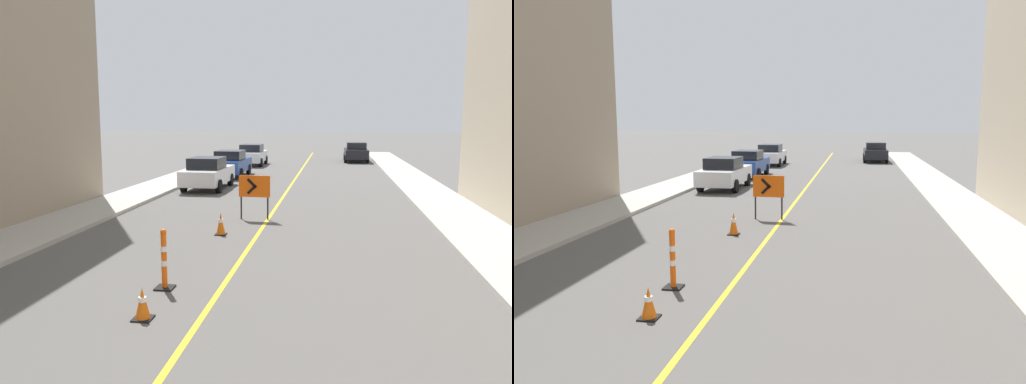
# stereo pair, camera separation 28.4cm
# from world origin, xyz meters

# --- Properties ---
(lane_stripe) EXTENTS (0.12, 60.12, 0.01)m
(lane_stripe) POSITION_xyz_m (0.00, 30.06, 0.00)
(lane_stripe) COLOR gold
(lane_stripe) RESTS_ON ground_plane
(sidewalk_left) EXTENTS (2.34, 60.12, 0.13)m
(sidewalk_left) POSITION_xyz_m (-6.58, 30.06, 0.07)
(sidewalk_left) COLOR #ADA89E
(sidewalk_left) RESTS_ON ground_plane
(sidewalk_right) EXTENTS (2.34, 60.12, 0.13)m
(sidewalk_right) POSITION_xyz_m (6.58, 30.06, 0.07)
(sidewalk_right) COLOR #ADA89E
(sidewalk_right) RESTS_ON ground_plane
(traffic_cone_third) EXTENTS (0.34, 0.34, 0.57)m
(traffic_cone_third) POSITION_xyz_m (-0.99, 15.71, 0.28)
(traffic_cone_third) COLOR black
(traffic_cone_third) RESTS_ON ground_plane
(traffic_cone_fourth) EXTENTS (0.33, 0.33, 0.68)m
(traffic_cone_fourth) POSITION_xyz_m (-1.09, 22.17, 0.34)
(traffic_cone_fourth) COLOR black
(traffic_cone_fourth) RESTS_ON ground_plane
(delineator_post_rear) EXTENTS (0.37, 0.37, 1.25)m
(delineator_post_rear) POSITION_xyz_m (-1.15, 17.29, 0.55)
(delineator_post_rear) COLOR black
(delineator_post_rear) RESTS_ON ground_plane
(arrow_barricade_primary) EXTENTS (1.09, 0.11, 1.53)m
(arrow_barricade_primary) POSITION_xyz_m (-0.47, 24.64, 1.09)
(arrow_barricade_primary) COLOR #EF560C
(arrow_barricade_primary) RESTS_ON ground_plane
(parked_car_curb_near) EXTENTS (1.94, 4.32, 1.59)m
(parked_car_curb_near) POSITION_xyz_m (-3.97, 31.84, 0.80)
(parked_car_curb_near) COLOR silver
(parked_car_curb_near) RESTS_ON ground_plane
(parked_car_curb_mid) EXTENTS (1.94, 4.33, 1.59)m
(parked_car_curb_mid) POSITION_xyz_m (-3.97, 37.39, 0.80)
(parked_car_curb_mid) COLOR navy
(parked_car_curb_mid) RESTS_ON ground_plane
(parked_car_curb_far) EXTENTS (1.94, 4.32, 1.59)m
(parked_car_curb_far) POSITION_xyz_m (-3.91, 44.94, 0.80)
(parked_car_curb_far) COLOR silver
(parked_car_curb_far) RESTS_ON ground_plane
(parked_car_opposite_side) EXTENTS (1.94, 4.32, 1.59)m
(parked_car_opposite_side) POSITION_xyz_m (3.96, 49.45, 0.80)
(parked_car_opposite_side) COLOR black
(parked_car_opposite_side) RESTS_ON ground_plane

